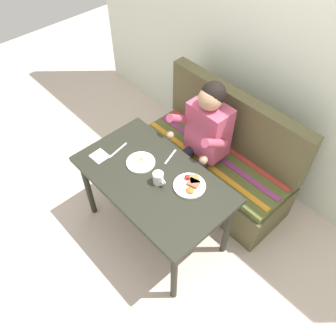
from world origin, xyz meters
TOP-DOWN VIEW (x-y plane):
  - ground_plane at (0.00, 0.00)m, footprint 8.00×8.00m
  - back_wall at (0.00, 1.27)m, footprint 4.40×0.10m
  - table at (0.00, 0.00)m, footprint 1.20×0.70m
  - couch at (0.00, 0.76)m, footprint 1.44×0.56m
  - person at (-0.06, 0.59)m, footprint 0.45×0.61m
  - plate_breakfast at (0.24, 0.14)m, footprint 0.24×0.24m
  - plate_eggs at (-0.17, 0.02)m, footprint 0.22×0.22m
  - coffee_mug at (0.06, 0.00)m, footprint 0.12×0.08m
  - napkin at (-0.44, -0.17)m, footprint 0.13×0.12m
  - fork at (-0.06, 0.24)m, footprint 0.07×0.17m
  - knife at (-0.40, -0.02)m, footprint 0.05×0.20m

SIDE VIEW (x-z plane):
  - ground_plane at x=0.00m, z-range 0.00..0.00m
  - couch at x=0.00m, z-range -0.17..0.83m
  - table at x=0.00m, z-range 0.28..1.01m
  - fork at x=-0.06m, z-range 0.73..0.73m
  - knife at x=-0.40m, z-range 0.73..0.73m
  - napkin at x=-0.44m, z-range 0.73..0.74m
  - plate_eggs at x=-0.17m, z-range 0.72..0.76m
  - person at x=-0.06m, z-range 0.13..1.35m
  - plate_breakfast at x=0.24m, z-range 0.72..0.77m
  - coffee_mug at x=0.06m, z-range 0.73..0.83m
  - back_wall at x=0.00m, z-range 0.00..2.60m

